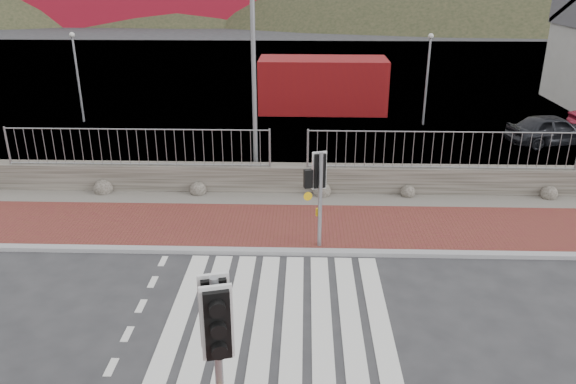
{
  "coord_description": "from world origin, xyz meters",
  "views": [
    {
      "loc": [
        0.51,
        -9.74,
        6.82
      ],
      "look_at": [
        0.11,
        3.0,
        1.7
      ],
      "focal_mm": 35.0,
      "sensor_mm": 36.0,
      "label": 1
    }
  ],
  "objects_px": {
    "streetlight": "(258,37)",
    "car_a": "(553,130)",
    "traffic_signal_near": "(217,332)",
    "shipping_container": "(323,85)",
    "traffic_signal_far": "(319,180)"
  },
  "relations": [
    {
      "from": "traffic_signal_near",
      "to": "shipping_container",
      "type": "relative_size",
      "value": 0.48
    },
    {
      "from": "traffic_signal_far",
      "to": "car_a",
      "type": "height_order",
      "value": "traffic_signal_far"
    },
    {
      "from": "traffic_signal_near",
      "to": "shipping_container",
      "type": "bearing_deg",
      "value": 70.1
    },
    {
      "from": "streetlight",
      "to": "car_a",
      "type": "distance_m",
      "value": 13.3
    },
    {
      "from": "shipping_container",
      "to": "car_a",
      "type": "relative_size",
      "value": 1.72
    },
    {
      "from": "streetlight",
      "to": "shipping_container",
      "type": "bearing_deg",
      "value": 84.96
    },
    {
      "from": "traffic_signal_far",
      "to": "shipping_container",
      "type": "height_order",
      "value": "shipping_container"
    },
    {
      "from": "streetlight",
      "to": "car_a",
      "type": "bearing_deg",
      "value": 30.15
    },
    {
      "from": "traffic_signal_near",
      "to": "streetlight",
      "type": "relative_size",
      "value": 0.35
    },
    {
      "from": "streetlight",
      "to": "traffic_signal_near",
      "type": "bearing_deg",
      "value": -80.66
    },
    {
      "from": "traffic_signal_far",
      "to": "streetlight",
      "type": "height_order",
      "value": "streetlight"
    },
    {
      "from": "traffic_signal_far",
      "to": "car_a",
      "type": "distance_m",
      "value": 13.75
    },
    {
      "from": "shipping_container",
      "to": "car_a",
      "type": "xyz_separation_m",
      "value": [
        9.31,
        -5.58,
        -0.69
      ]
    },
    {
      "from": "traffic_signal_near",
      "to": "car_a",
      "type": "distance_m",
      "value": 19.89
    },
    {
      "from": "streetlight",
      "to": "shipping_container",
      "type": "relative_size",
      "value": 1.36
    }
  ]
}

